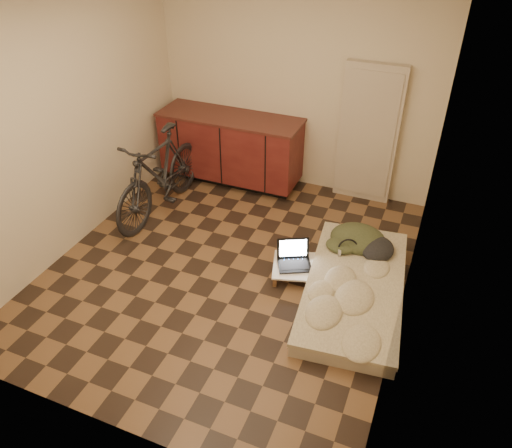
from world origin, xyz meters
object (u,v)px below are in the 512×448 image
at_px(futon, 354,288).
at_px(lap_desk, 308,267).
at_px(laptop, 294,259).
at_px(bicycle, 159,170).

xyz_separation_m(futon, lap_desk, (-0.50, 0.11, 0.02)).
bearing_deg(futon, lap_desk, 161.20).
bearing_deg(lap_desk, laptop, 167.05).
xyz_separation_m(bicycle, futon, (2.50, -0.60, -0.48)).
distance_m(futon, laptop, 0.67).
distance_m(futon, lap_desk, 0.51).
bearing_deg(futon, bicycle, 160.30).
bearing_deg(lap_desk, bicycle, 149.93).
bearing_deg(laptop, lap_desk, -23.24).
distance_m(lap_desk, laptop, 0.17).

